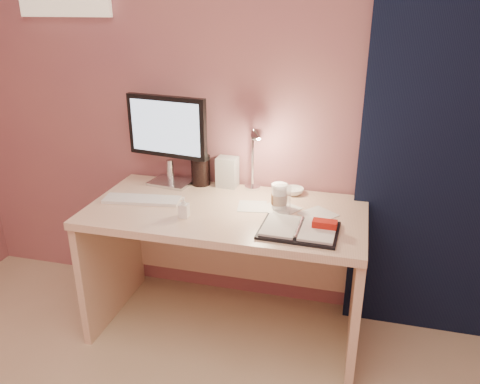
% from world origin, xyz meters
% --- Properties ---
extents(room, '(3.50, 3.50, 3.50)m').
position_xyz_m(room, '(0.95, 1.69, 1.14)').
color(room, '#C6B28E').
rests_on(room, ground).
extents(desk, '(1.40, 0.70, 0.73)m').
position_xyz_m(desk, '(0.00, 1.45, 0.50)').
color(desk, beige).
rests_on(desk, ground).
extents(monitor, '(0.48, 0.20, 0.51)m').
position_xyz_m(monitor, '(-0.40, 1.64, 1.03)').
color(monitor, silver).
rests_on(monitor, desk).
extents(keyboard, '(0.41, 0.17, 0.02)m').
position_xyz_m(keyboard, '(-0.45, 1.36, 0.74)').
color(keyboard, white).
rests_on(keyboard, desk).
extents(planner, '(0.36, 0.28, 0.06)m').
position_xyz_m(planner, '(0.40, 1.22, 0.74)').
color(planner, black).
rests_on(planner, desk).
extents(paper_a, '(0.17, 0.17, 0.00)m').
position_xyz_m(paper_a, '(0.12, 1.44, 0.73)').
color(paper_a, silver).
rests_on(paper_a, desk).
extents(paper_b, '(0.21, 0.21, 0.00)m').
position_xyz_m(paper_b, '(0.46, 1.43, 0.73)').
color(paper_b, silver).
rests_on(paper_b, desk).
extents(paper_c, '(0.23, 0.23, 0.00)m').
position_xyz_m(paper_c, '(0.27, 1.45, 0.73)').
color(paper_c, silver).
rests_on(paper_c, desk).
extents(coffee_cup, '(0.08, 0.08, 0.13)m').
position_xyz_m(coffee_cup, '(0.26, 1.45, 0.79)').
color(coffee_cup, white).
rests_on(coffee_cup, desk).
extents(clear_cup, '(0.09, 0.09, 0.15)m').
position_xyz_m(clear_cup, '(0.29, 1.37, 0.81)').
color(clear_cup, white).
rests_on(clear_cup, desk).
extents(bowl, '(0.12, 0.12, 0.03)m').
position_xyz_m(bowl, '(0.30, 1.66, 0.75)').
color(bowl, white).
rests_on(bowl, desk).
extents(lotion_bottle, '(0.05, 0.05, 0.10)m').
position_xyz_m(lotion_bottle, '(-0.17, 1.23, 0.78)').
color(lotion_bottle, white).
rests_on(lotion_bottle, desk).
extents(dark_jar, '(0.11, 0.11, 0.15)m').
position_xyz_m(dark_jar, '(-0.23, 1.68, 0.81)').
color(dark_jar, black).
rests_on(dark_jar, desk).
extents(product_box, '(0.12, 0.10, 0.17)m').
position_xyz_m(product_box, '(-0.08, 1.68, 0.82)').
color(product_box, '#BBBBB7').
rests_on(product_box, desk).
extents(desk_lamp, '(0.15, 0.23, 0.38)m').
position_xyz_m(desk_lamp, '(0.03, 1.60, 0.96)').
color(desk_lamp, silver).
rests_on(desk_lamp, desk).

